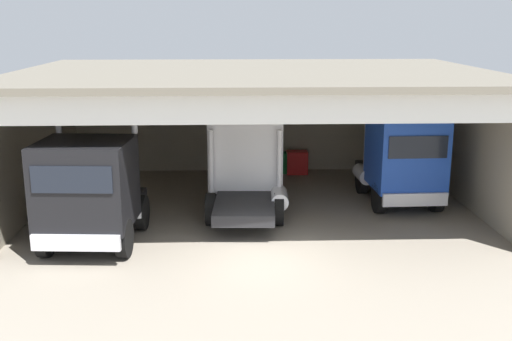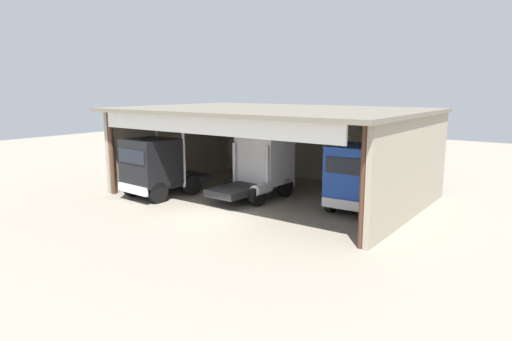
{
  "view_description": "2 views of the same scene",
  "coord_description": "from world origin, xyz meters",
  "px_view_note": "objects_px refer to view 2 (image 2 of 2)",
  "views": [
    {
      "loc": [
        -0.73,
        -15.99,
        6.53
      ],
      "look_at": [
        0.0,
        3.66,
        1.63
      ],
      "focal_mm": 42.68,
      "sensor_mm": 36.0,
      "label": 1
    },
    {
      "loc": [
        13.73,
        -15.09,
        5.93
      ],
      "look_at": [
        0.0,
        3.66,
        1.63
      ],
      "focal_mm": 31.41,
      "sensor_mm": 36.0,
      "label": 2
    }
  ],
  "objects_px": {
    "truck_blue_right_bay": "(358,177)",
    "tool_cart": "(340,178)",
    "truck_black_center_right_bay": "(155,166)",
    "oil_drum": "(335,178)",
    "truck_white_center_left_bay": "(261,166)"
  },
  "relations": [
    {
      "from": "truck_blue_right_bay",
      "to": "oil_drum",
      "type": "bearing_deg",
      "value": -55.63
    },
    {
      "from": "oil_drum",
      "to": "tool_cart",
      "type": "height_order",
      "value": "tool_cart"
    },
    {
      "from": "truck_white_center_left_bay",
      "to": "tool_cart",
      "type": "height_order",
      "value": "truck_white_center_left_bay"
    },
    {
      "from": "oil_drum",
      "to": "tool_cart",
      "type": "distance_m",
      "value": 0.43
    },
    {
      "from": "truck_black_center_right_bay",
      "to": "oil_drum",
      "type": "xyz_separation_m",
      "value": [
        6.53,
        8.7,
        -1.27
      ]
    },
    {
      "from": "truck_blue_right_bay",
      "to": "oil_drum",
      "type": "height_order",
      "value": "truck_blue_right_bay"
    },
    {
      "from": "truck_white_center_left_bay",
      "to": "tool_cart",
      "type": "bearing_deg",
      "value": 68.17
    },
    {
      "from": "truck_black_center_right_bay",
      "to": "oil_drum",
      "type": "bearing_deg",
      "value": -123.24
    },
    {
      "from": "truck_white_center_left_bay",
      "to": "oil_drum",
      "type": "xyz_separation_m",
      "value": [
        1.91,
        5.24,
        -1.28
      ]
    },
    {
      "from": "truck_blue_right_bay",
      "to": "oil_drum",
      "type": "distance_m",
      "value": 6.25
    },
    {
      "from": "truck_blue_right_bay",
      "to": "truck_black_center_right_bay",
      "type": "bearing_deg",
      "value": 18.46
    },
    {
      "from": "truck_black_center_right_bay",
      "to": "truck_white_center_left_bay",
      "type": "relative_size",
      "value": 0.97
    },
    {
      "from": "truck_black_center_right_bay",
      "to": "tool_cart",
      "type": "bearing_deg",
      "value": -125.4
    },
    {
      "from": "truck_white_center_left_bay",
      "to": "truck_blue_right_bay",
      "type": "bearing_deg",
      "value": 5.72
    },
    {
      "from": "truck_blue_right_bay",
      "to": "tool_cart",
      "type": "bearing_deg",
      "value": -57.9
    }
  ]
}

